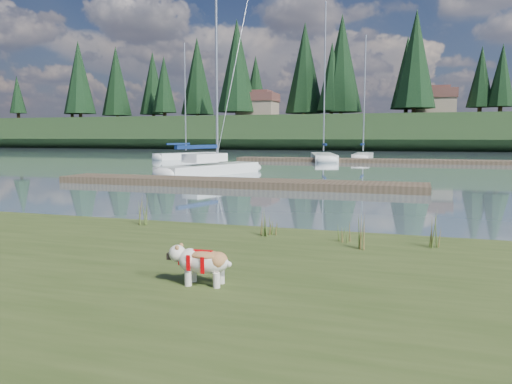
% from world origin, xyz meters
% --- Properties ---
extents(ground, '(200.00, 200.00, 0.00)m').
position_xyz_m(ground, '(0.00, 30.00, 0.00)').
color(ground, slate).
rests_on(ground, ground).
extents(bank, '(60.00, 9.00, 0.35)m').
position_xyz_m(bank, '(0.00, -6.00, 0.17)').
color(bank, '#3B4A1E').
rests_on(bank, ground).
extents(ridge, '(200.00, 20.00, 5.00)m').
position_xyz_m(ridge, '(0.00, 73.00, 2.50)').
color(ridge, black).
rests_on(ridge, ground).
extents(bulldog, '(0.79, 0.37, 0.47)m').
position_xyz_m(bulldog, '(1.00, -5.41, 0.64)').
color(bulldog, silver).
rests_on(bulldog, bank).
extents(sailboat_main, '(3.93, 7.96, 11.42)m').
position_xyz_m(sailboat_main, '(-7.14, 15.02, 0.42)').
color(sailboat_main, white).
rests_on(sailboat_main, ground).
extents(dock_near, '(16.00, 2.00, 0.30)m').
position_xyz_m(dock_near, '(-4.00, 9.00, 0.15)').
color(dock_near, '#4C3D2C').
rests_on(dock_near, ground).
extents(dock_far, '(26.00, 2.20, 0.30)m').
position_xyz_m(dock_far, '(2.00, 30.00, 0.15)').
color(dock_far, '#4C3D2C').
rests_on(dock_far, ground).
extents(sailboat_bg_0, '(4.53, 7.10, 10.58)m').
position_xyz_m(sailboat_bg_0, '(-16.46, 31.69, 0.32)').
color(sailboat_bg_0, white).
rests_on(sailboat_bg_0, ground).
extents(sailboat_bg_1, '(3.99, 9.36, 13.57)m').
position_xyz_m(sailboat_bg_1, '(-4.42, 33.32, 0.32)').
color(sailboat_bg_1, white).
rests_on(sailboat_bg_1, ground).
extents(sailboat_bg_2, '(1.61, 7.29, 10.97)m').
position_xyz_m(sailboat_bg_2, '(-1.03, 35.04, 0.33)').
color(sailboat_bg_2, white).
rests_on(sailboat_bg_2, ground).
extents(weed_0, '(0.17, 0.14, 0.51)m').
position_xyz_m(weed_0, '(0.85, -2.35, 0.56)').
color(weed_0, '#475B23').
rests_on(weed_0, bank).
extents(weed_1, '(0.17, 0.14, 0.40)m').
position_xyz_m(weed_1, '(1.01, -2.20, 0.52)').
color(weed_1, '#475B23').
rests_on(weed_1, bank).
extents(weed_2, '(0.17, 0.14, 0.77)m').
position_xyz_m(weed_2, '(2.66, -2.87, 0.67)').
color(weed_2, '#475B23').
rests_on(weed_2, bank).
extents(weed_3, '(0.17, 0.14, 0.64)m').
position_xyz_m(weed_3, '(-1.77, -2.05, 0.62)').
color(weed_3, '#475B23').
rests_on(weed_3, bank).
extents(weed_4, '(0.17, 0.14, 0.36)m').
position_xyz_m(weed_4, '(2.29, -2.48, 0.50)').
color(weed_4, '#475B23').
rests_on(weed_4, bank).
extents(weed_5, '(0.17, 0.14, 0.64)m').
position_xyz_m(weed_5, '(3.76, -2.47, 0.62)').
color(weed_5, '#475B23').
rests_on(weed_5, bank).
extents(mud_lip, '(60.00, 0.50, 0.14)m').
position_xyz_m(mud_lip, '(0.00, -1.60, 0.07)').
color(mud_lip, '#33281C').
rests_on(mud_lip, ground).
extents(conifer_0, '(5.72, 5.72, 14.15)m').
position_xyz_m(conifer_0, '(-55.00, 67.00, 12.64)').
color(conifer_0, '#382619').
rests_on(conifer_0, ridge).
extents(conifer_1, '(4.40, 4.40, 11.30)m').
position_xyz_m(conifer_1, '(-40.00, 71.00, 11.28)').
color(conifer_1, '#382619').
rests_on(conifer_1, ridge).
extents(conifer_2, '(6.60, 6.60, 16.05)m').
position_xyz_m(conifer_2, '(-25.00, 68.00, 13.54)').
color(conifer_2, '#382619').
rests_on(conifer_2, ridge).
extents(conifer_3, '(4.84, 4.84, 12.25)m').
position_xyz_m(conifer_3, '(-10.00, 72.00, 11.74)').
color(conifer_3, '#382619').
rests_on(conifer_3, ridge).
extents(conifer_4, '(6.16, 6.16, 15.10)m').
position_xyz_m(conifer_4, '(3.00, 66.00, 13.09)').
color(conifer_4, '#382619').
rests_on(conifer_4, ridge).
extents(conifer_5, '(3.96, 3.96, 10.35)m').
position_xyz_m(conifer_5, '(15.00, 70.00, 10.83)').
color(conifer_5, '#382619').
rests_on(conifer_5, ridge).
extents(house_0, '(6.30, 5.30, 4.65)m').
position_xyz_m(house_0, '(-22.00, 70.00, 7.31)').
color(house_0, gray).
rests_on(house_0, ridge).
extents(house_1, '(6.30, 5.30, 4.65)m').
position_xyz_m(house_1, '(6.00, 71.00, 7.31)').
color(house_1, gray).
rests_on(house_1, ridge).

